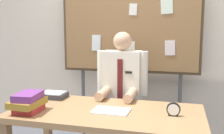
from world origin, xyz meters
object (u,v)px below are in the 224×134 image
Objects in this scene: desk at (106,120)px; paper_tray at (53,95)px; desk_clock at (173,110)px; open_notebook at (111,111)px; person at (122,101)px; book_stack at (28,102)px; bulletin_board at (129,29)px.

paper_tray reaches higher than desk.
desk_clock is at bearing -0.46° from desk.
open_notebook reaches higher than desk.
desk_clock is (0.51, 0.02, 0.04)m from open_notebook.
desk is at bearing -90.00° from person.
open_notebook is at bearing -23.22° from desk.
desk_clock is (1.18, 0.20, -0.03)m from book_stack.
book_stack is at bearing -164.33° from open_notebook.
open_notebook is at bearing 15.67° from book_stack.
open_notebook is (0.05, -0.64, 0.10)m from person.
desk is 5.46× the size of book_stack.
person reaches higher than desk.
bulletin_board is (0.00, 1.00, 0.78)m from desk.
book_stack reaches higher than paper_tray.
open_notebook is 0.74m from paper_tray.
person is at bearing 94.17° from open_notebook.
bulletin_board is 6.65× the size of book_stack.
person reaches higher than open_notebook.
open_notebook is at bearing -178.26° from desk_clock.
bulletin_board is 1.49m from book_stack.
desk is 1.27m from bulletin_board.
person reaches higher than paper_tray.
person is (0.00, 0.62, -0.00)m from desk.
bulletin_board is 17.93× the size of desk_clock.
bulletin_board is at bearing 119.10° from desk_clock.
person is 0.74m from paper_tray.
person reaches higher than desk_clock.
book_stack is 0.47m from paper_tray.
bulletin_board is 6.44× the size of open_notebook.
bulletin_board is 7.65× the size of paper_tray.
desk is at bearing 18.45° from book_stack.
person is 0.65m from open_notebook.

